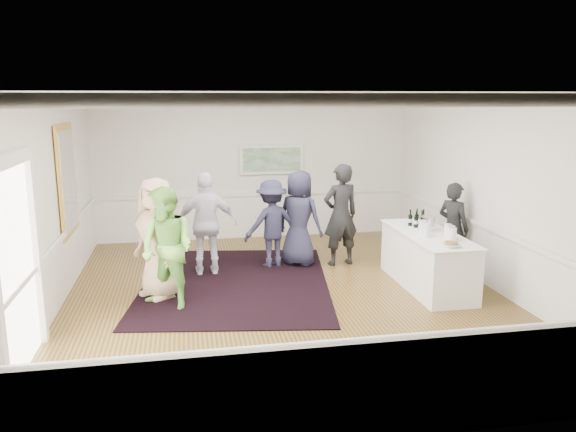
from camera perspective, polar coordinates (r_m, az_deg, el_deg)
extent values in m
plane|color=brown|center=(9.15, -0.27, -8.15)|extent=(8.00, 8.00, 0.00)
cube|color=white|center=(8.59, -0.30, 12.32)|extent=(7.00, 8.00, 0.02)
cube|color=white|center=(8.82, -23.27, 0.88)|extent=(0.02, 8.00, 3.20)
cube|color=white|center=(9.95, 19.98, 2.31)|extent=(0.02, 8.00, 3.20)
cube|color=white|center=(12.64, -3.50, 4.94)|extent=(7.00, 0.02, 3.20)
cube|color=white|center=(4.96, 7.97, -6.41)|extent=(7.00, 0.02, 3.20)
cube|color=#F2B547|center=(10.04, -21.53, 3.42)|extent=(0.04, 1.25, 1.85)
cube|color=white|center=(10.03, -21.39, 3.43)|extent=(0.01, 1.05, 1.65)
cube|color=white|center=(7.87, -24.21, -3.46)|extent=(0.10, 0.14, 2.40)
cube|color=white|center=(6.86, -26.70, 5.09)|extent=(0.10, 1.78, 0.16)
cube|color=white|center=(7.11, -26.00, -5.20)|extent=(0.02, 1.50, 2.40)
cube|color=white|center=(12.63, -1.68, 5.77)|extent=(1.44, 0.05, 0.66)
cube|color=#296E30|center=(12.60, -1.65, 5.76)|extent=(1.30, 0.01, 0.52)
cube|color=black|center=(9.80, -5.30, -6.75)|extent=(3.70, 4.52, 0.02)
cube|color=white|center=(9.77, 13.96, -4.38)|extent=(0.81, 2.24, 0.91)
cube|color=white|center=(9.65, 14.10, -1.75)|extent=(0.87, 2.30, 0.02)
imported|color=black|center=(10.54, 16.42, -1.18)|extent=(0.65, 0.73, 1.67)
imported|color=tan|center=(9.10, -13.14, -2.22)|extent=(1.05, 1.13, 1.93)
imported|color=#7CC850|center=(8.62, -12.14, -3.23)|extent=(1.14, 1.12, 1.86)
imported|color=white|center=(10.13, -8.23, -0.80)|extent=(1.09, 0.46, 1.86)
imported|color=#222138|center=(10.51, -1.68, -0.78)|extent=(1.20, 0.89, 1.65)
imported|color=black|center=(10.63, 5.36, 0.11)|extent=(0.79, 0.60, 1.94)
imported|color=#222138|center=(10.60, 1.14, -0.22)|extent=(1.05, 1.00, 1.82)
cylinder|color=#71BB43|center=(9.36, 13.88, -1.34)|extent=(0.12, 0.12, 0.24)
cylinder|color=#D34A3E|center=(9.38, 15.94, -1.42)|extent=(0.12, 0.12, 0.24)
cylinder|color=#76B340|center=(9.55, 13.47, -1.06)|extent=(0.12, 0.12, 0.24)
cylinder|color=silver|center=(9.14, 16.38, -1.80)|extent=(0.12, 0.12, 0.24)
cylinder|color=white|center=(9.27, 16.24, -1.59)|extent=(0.12, 0.12, 0.24)
cylinder|color=silver|center=(9.80, 13.95, -0.77)|extent=(0.26, 0.26, 0.25)
imported|color=white|center=(8.85, 16.26, -2.81)|extent=(0.27, 0.27, 0.07)
cylinder|color=olive|center=(8.85, 16.27, -2.67)|extent=(0.19, 0.19, 0.04)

